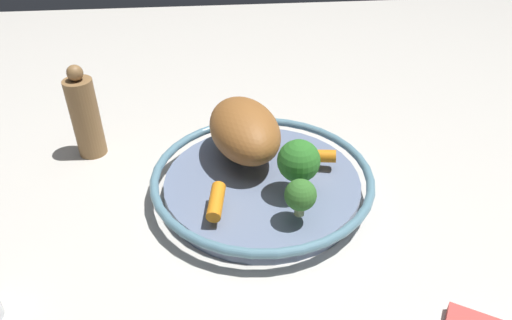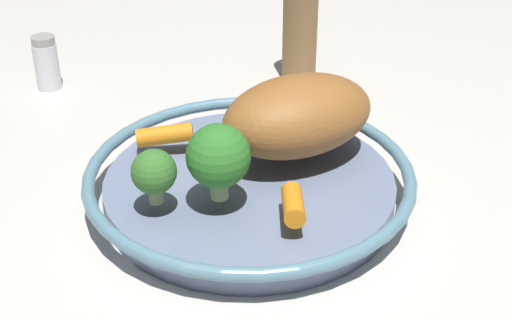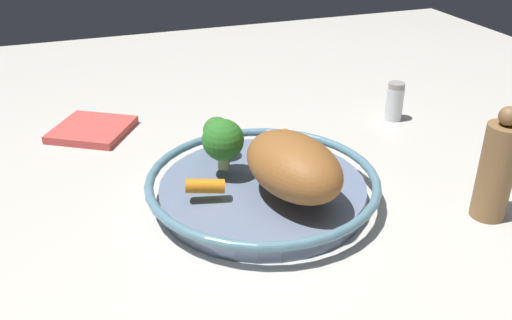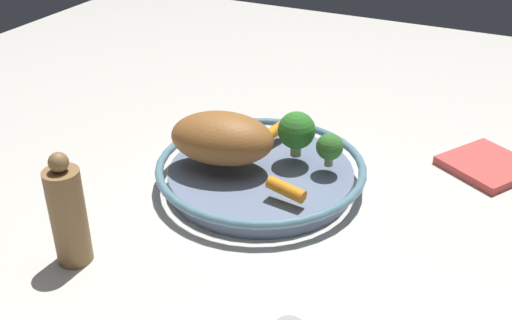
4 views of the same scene
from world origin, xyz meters
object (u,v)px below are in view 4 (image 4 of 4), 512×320
(serving_bowl, at_px, (261,173))
(broccoli_floret_small, at_px, (330,147))
(roast_chicken_piece, at_px, (222,138))
(broccoli_floret_large, at_px, (297,131))
(baby_carrot_back, at_px, (274,132))
(baby_carrot_right, at_px, (286,189))
(dish_towel, at_px, (487,165))
(pepper_mill, at_px, (68,214))

(serving_bowl, xyz_separation_m, broccoli_floret_small, (0.04, -0.10, 0.05))
(roast_chicken_piece, relative_size, broccoli_floret_large, 2.19)
(baby_carrot_back, bearing_deg, serving_bowl, -168.53)
(broccoli_floret_small, xyz_separation_m, broccoli_floret_large, (0.01, 0.06, 0.01))
(baby_carrot_right, distance_m, broccoli_floret_small, 0.11)
(dish_towel, bearing_deg, broccoli_floret_small, 128.05)
(serving_bowl, bearing_deg, baby_carrot_right, -133.75)
(broccoli_floret_small, relative_size, pepper_mill, 0.33)
(broccoli_floret_small, relative_size, broccoli_floret_large, 0.72)
(roast_chicken_piece, height_order, baby_carrot_back, roast_chicken_piece)
(roast_chicken_piece, height_order, broccoli_floret_large, roast_chicken_piece)
(broccoli_floret_large, bearing_deg, pepper_mill, 150.68)
(roast_chicken_piece, xyz_separation_m, broccoli_floret_small, (0.06, -0.16, -0.01))
(roast_chicken_piece, height_order, dish_towel, roast_chicken_piece)
(pepper_mill, bearing_deg, dish_towel, -43.31)
(serving_bowl, xyz_separation_m, baby_carrot_back, (0.09, 0.02, 0.03))
(roast_chicken_piece, xyz_separation_m, broccoli_floret_large, (0.07, -0.10, 0.00))
(pepper_mill, height_order, dish_towel, pepper_mill)
(baby_carrot_back, xyz_separation_m, broccoli_floret_large, (-0.04, -0.06, 0.03))
(roast_chicken_piece, height_order, broccoli_floret_small, roast_chicken_piece)
(broccoli_floret_small, xyz_separation_m, dish_towel, (0.17, -0.22, -0.07))
(roast_chicken_piece, bearing_deg, baby_carrot_right, -110.59)
(baby_carrot_right, relative_size, baby_carrot_back, 1.14)
(pepper_mill, relative_size, dish_towel, 1.28)
(broccoli_floret_small, distance_m, broccoli_floret_large, 0.06)
(baby_carrot_back, bearing_deg, dish_towel, -70.12)
(baby_carrot_back, height_order, broccoli_floret_small, broccoli_floret_small)
(broccoli_floret_large, bearing_deg, baby_carrot_back, 53.42)
(serving_bowl, bearing_deg, roast_chicken_piece, 110.87)
(roast_chicken_piece, distance_m, broccoli_floret_small, 0.17)
(broccoli_floret_small, height_order, broccoli_floret_large, broccoli_floret_large)
(serving_bowl, bearing_deg, dish_towel, -56.62)
(baby_carrot_back, distance_m, broccoli_floret_small, 0.13)
(broccoli_floret_large, bearing_deg, dish_towel, -59.35)
(baby_carrot_right, height_order, dish_towel, baby_carrot_right)
(serving_bowl, relative_size, broccoli_floret_small, 6.19)
(pepper_mill, bearing_deg, baby_carrot_back, -18.56)
(roast_chicken_piece, distance_m, broccoli_floret_large, 0.12)
(baby_carrot_right, distance_m, baby_carrot_back, 0.18)
(roast_chicken_piece, distance_m, baby_carrot_back, 0.12)
(baby_carrot_right, height_order, broccoli_floret_large, broccoli_floret_large)
(serving_bowl, height_order, dish_towel, serving_bowl)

